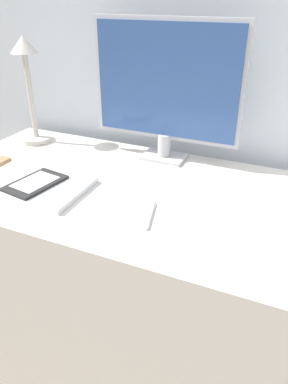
% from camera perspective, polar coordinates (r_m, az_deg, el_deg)
% --- Properties ---
extents(wall_back, '(3.60, 0.05, 2.40)m').
position_cam_1_polar(wall_back, '(1.41, 9.48, 23.79)').
color(wall_back, '#B2BCC6').
rests_on(wall_back, ground_plane).
extents(desk, '(1.54, 0.68, 0.76)m').
position_cam_1_polar(desk, '(1.37, 1.83, -14.23)').
color(desk, silver).
rests_on(desk, ground_plane).
extents(monitor, '(0.53, 0.11, 0.48)m').
position_cam_1_polar(monitor, '(1.32, 3.36, 15.67)').
color(monitor, '#B7B7BC').
rests_on(monitor, desk).
extents(keyboard, '(0.29, 0.11, 0.01)m').
position_cam_1_polar(keyboard, '(1.00, 20.58, -6.55)').
color(keyboard, silver).
rests_on(keyboard, desk).
extents(laptop, '(0.35, 0.23, 0.02)m').
position_cam_1_polar(laptop, '(1.23, -16.52, 1.06)').
color(laptop, silver).
rests_on(laptop, desk).
extents(ereader, '(0.14, 0.20, 0.01)m').
position_cam_1_polar(ereader, '(1.21, -16.24, 1.33)').
color(ereader, black).
rests_on(ereader, laptop).
extents(desk_lamp, '(0.13, 0.13, 0.40)m').
position_cam_1_polar(desk_lamp, '(1.56, -17.18, 15.70)').
color(desk_lamp, '#BCB7AD').
rests_on(desk_lamp, desk).
extents(pen, '(0.04, 0.14, 0.01)m').
position_cam_1_polar(pen, '(1.03, 1.08, -3.55)').
color(pen, silver).
rests_on(pen, desk).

